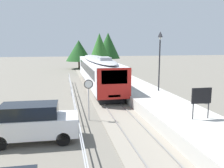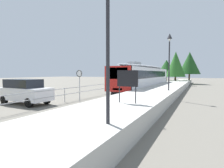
# 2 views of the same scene
# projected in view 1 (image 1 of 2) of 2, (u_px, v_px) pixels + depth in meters

# --- Properties ---
(ground_plane) EXTENTS (160.00, 160.00, 0.00)m
(ground_plane) POSITION_uv_depth(u_px,v_px,m) (74.00, 94.00, 25.04)
(ground_plane) COLOR #6B665B
(track_rails) EXTENTS (3.20, 60.00, 0.14)m
(track_rails) POSITION_uv_depth(u_px,v_px,m) (102.00, 92.00, 25.62)
(track_rails) COLOR gray
(track_rails) RESTS_ON ground
(commuter_train) EXTENTS (2.82, 19.73, 3.74)m
(commuter_train) POSITION_uv_depth(u_px,v_px,m) (98.00, 69.00, 28.70)
(commuter_train) COLOR silver
(commuter_train) RESTS_ON track_rails
(station_platform) EXTENTS (3.90, 60.00, 0.90)m
(station_platform) POSITION_uv_depth(u_px,v_px,m) (132.00, 88.00, 26.19)
(station_platform) COLOR #B7B5AD
(station_platform) RESTS_ON ground
(platform_lamp_mid_platform) EXTENTS (0.34, 0.34, 5.35)m
(platform_lamp_mid_platform) POSITION_uv_depth(u_px,v_px,m) (160.00, 50.00, 21.51)
(platform_lamp_mid_platform) COLOR #232328
(platform_lamp_mid_platform) RESTS_ON station_platform
(platform_notice_board) EXTENTS (1.20, 0.08, 1.80)m
(platform_notice_board) POSITION_uv_depth(u_px,v_px,m) (201.00, 97.00, 13.56)
(platform_notice_board) COLOR #232328
(platform_notice_board) RESTS_ON station_platform
(speed_limit_sign) EXTENTS (0.61, 0.10, 2.81)m
(speed_limit_sign) POSITION_uv_depth(u_px,v_px,m) (89.00, 90.00, 16.01)
(speed_limit_sign) COLOR #9EA0A5
(speed_limit_sign) RESTS_ON ground
(carpark_fence) EXTENTS (0.06, 36.06, 1.25)m
(carpark_fence) POSITION_uv_depth(u_px,v_px,m) (76.00, 112.00, 15.16)
(carpark_fence) COLOR #9EA0A5
(carpark_fence) RESTS_ON ground
(parked_suv_white) EXTENTS (4.65, 2.02, 2.04)m
(parked_suv_white) POSITION_uv_depth(u_px,v_px,m) (33.00, 122.00, 12.65)
(parked_suv_white) COLOR white
(parked_suv_white) RESTS_ON ground
(tree_behind_carpark) EXTENTS (4.13, 4.13, 7.11)m
(tree_behind_carpark) POSITION_uv_depth(u_px,v_px,m) (99.00, 48.00, 43.10)
(tree_behind_carpark) COLOR brown
(tree_behind_carpark) RESTS_ON ground
(tree_behind_station_far) EXTENTS (5.43, 5.43, 5.99)m
(tree_behind_station_far) POSITION_uv_depth(u_px,v_px,m) (79.00, 51.00, 50.27)
(tree_behind_station_far) COLOR brown
(tree_behind_station_far) RESTS_ON ground
(tree_distant_left) EXTENTS (4.80, 4.80, 7.41)m
(tree_distant_left) POSITION_uv_depth(u_px,v_px,m) (108.00, 46.00, 48.30)
(tree_distant_left) COLOR brown
(tree_distant_left) RESTS_ON ground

